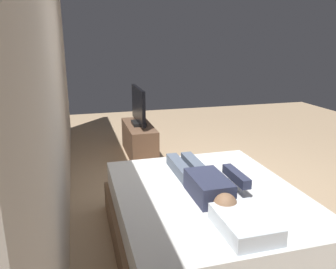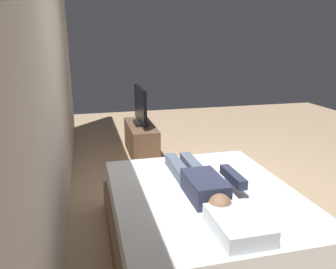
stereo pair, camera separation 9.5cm
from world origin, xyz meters
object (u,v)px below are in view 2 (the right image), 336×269
object	(u,v)px
person	(201,182)
pillow	(238,225)
remote	(236,178)
tv	(140,107)
tv_stand	(141,140)
bed	(204,220)

from	to	relation	value
person	pillow	bearing A→B (deg)	-177.97
remote	tv	distance (m)	2.49
person	tv	xyz separation A→B (m)	(2.58, 0.09, 0.16)
pillow	person	distance (m)	0.69
remote	tv	bearing A→B (deg)	11.62
person	tv_stand	size ratio (longest dim) A/B	1.15
pillow	tv	xyz separation A→B (m)	(3.27, 0.12, 0.18)
remote	tv_stand	size ratio (longest dim) A/B	0.14
pillow	remote	distance (m)	0.92
bed	pillow	xyz separation A→B (m)	(-0.66, -0.00, 0.34)
bed	tv_stand	world-z (taller)	bed
tv_stand	bed	bearing A→B (deg)	-177.38
bed	tv	distance (m)	2.66
remote	tv	size ratio (longest dim) A/B	0.17
tv	bed	bearing A→B (deg)	-177.38
pillow	tv_stand	xyz separation A→B (m)	(3.27, 0.12, -0.35)
bed	tv_stand	xyz separation A→B (m)	(2.61, 0.12, -0.01)
bed	remote	distance (m)	0.51
tv_stand	tv	size ratio (longest dim) A/B	1.25
bed	tv_stand	size ratio (longest dim) A/B	1.78
person	tv	distance (m)	2.59
person	remote	xyz separation A→B (m)	(0.15, -0.40, -0.07)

